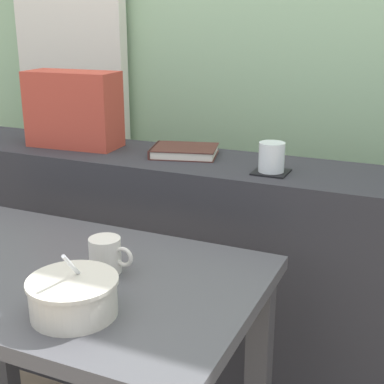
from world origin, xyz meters
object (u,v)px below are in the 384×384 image
at_px(coaster_square, 271,172).
at_px(juice_glass, 272,158).
at_px(breakfast_table, 58,319).
at_px(closed_book, 184,151).
at_px(ceramic_mug, 106,255).
at_px(throw_pillow, 74,109).
at_px(soup_bowl, 74,297).

height_order(coaster_square, juice_glass, juice_glass).
distance_m(breakfast_table, closed_book, 0.70).
bearing_deg(ceramic_mug, closed_book, 96.83).
relative_size(coaster_square, closed_book, 0.41).
xyz_separation_m(throw_pillow, ceramic_mug, (0.48, -0.57, -0.23)).
bearing_deg(closed_book, throw_pillow, -175.70).
distance_m(coaster_square, soup_bowl, 0.74).
bearing_deg(coaster_square, breakfast_table, -124.17).
relative_size(coaster_square, soup_bowl, 0.54).
xyz_separation_m(coaster_square, juice_glass, (0.00, -0.00, 0.04)).
xyz_separation_m(juice_glass, throw_pillow, (-0.73, 0.06, 0.09)).
relative_size(breakfast_table, coaster_square, 9.96).
bearing_deg(ceramic_mug, coaster_square, 63.82).
height_order(throw_pillow, ceramic_mug, throw_pillow).
bearing_deg(ceramic_mug, throw_pillow, 130.23).
bearing_deg(coaster_square, throw_pillow, 175.59).
xyz_separation_m(coaster_square, closed_book, (-0.32, 0.09, 0.01)).
bearing_deg(breakfast_table, juice_glass, 55.83).
distance_m(juice_glass, closed_book, 0.33).
distance_m(breakfast_table, ceramic_mug, 0.22).
bearing_deg(ceramic_mug, juice_glass, 63.82).
bearing_deg(breakfast_table, soup_bowl, -41.92).
relative_size(breakfast_table, ceramic_mug, 8.81).
distance_m(coaster_square, ceramic_mug, 0.58).
bearing_deg(closed_book, breakfast_table, -94.70).
height_order(coaster_square, ceramic_mug, coaster_square).
height_order(juice_glass, throw_pillow, throw_pillow).
relative_size(juice_glass, ceramic_mug, 0.76).
distance_m(breakfast_table, juice_glass, 0.74).
height_order(juice_glass, closed_book, juice_glass).
relative_size(breakfast_table, closed_book, 4.06).
bearing_deg(coaster_square, ceramic_mug, -116.18).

